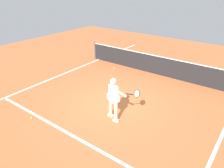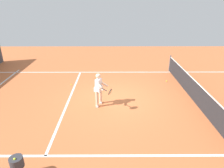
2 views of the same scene
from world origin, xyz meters
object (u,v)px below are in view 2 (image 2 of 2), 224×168
(tennis_player, at_px, (99,89))
(ball_hopper, at_px, (17,162))
(tennis_ball_near, at_px, (71,85))
(tennis_ball_mid, at_px, (167,81))

(tennis_player, distance_m, ball_hopper, 4.52)
(tennis_ball_near, bearing_deg, ball_hopper, -2.11)
(tennis_player, bearing_deg, tennis_ball_mid, 126.29)
(tennis_ball_near, distance_m, ball_hopper, 6.40)
(tennis_player, bearing_deg, tennis_ball_near, -143.14)
(tennis_player, height_order, tennis_ball_near, tennis_player)
(tennis_player, relative_size, ball_hopper, 2.09)
(tennis_ball_near, relative_size, ball_hopper, 0.09)
(tennis_ball_mid, distance_m, ball_hopper, 9.05)
(tennis_ball_mid, bearing_deg, tennis_ball_near, -84.73)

